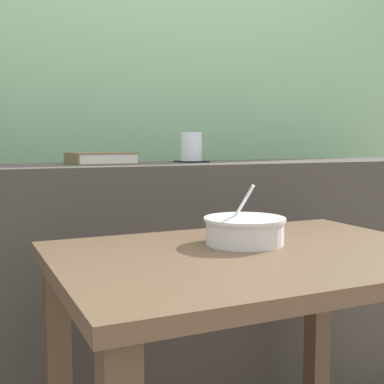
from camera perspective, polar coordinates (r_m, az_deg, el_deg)
The scene contains 7 objects.
outdoor_backdrop at distance 2.42m, azimuth -7.51°, elevation 16.19°, with size 4.80×0.08×2.80m, color #8EBC89.
dark_console_ledge at distance 1.84m, azimuth -1.07°, elevation -10.56°, with size 2.80×0.38×0.88m, color #423D38.
breakfast_table at distance 1.23m, azimuth 7.02°, elevation -12.45°, with size 0.92×0.65×0.70m.
coaster_square at distance 1.82m, azimuth -0.09°, elevation 3.44°, with size 0.10×0.10×0.01m, color black.
juice_glass at distance 1.82m, azimuth -0.09°, elevation 4.99°, with size 0.08×0.08×0.10m.
closed_book at distance 1.71m, azimuth -10.22°, elevation 3.76°, with size 0.22×0.17×0.04m.
soup_bowl at distance 1.27m, azimuth 5.87°, elevation -4.32°, with size 0.20×0.20×0.15m.
Camera 1 is at (-0.70, -1.07, 0.96)m, focal length 47.51 mm.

